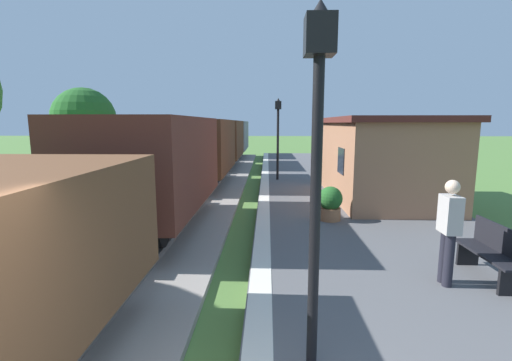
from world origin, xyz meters
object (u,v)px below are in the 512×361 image
freight_train (203,150)px  person_waiting (449,228)px  station_hut (382,158)px  potted_planter (330,203)px  lamp_post_far (278,124)px  lamp_post_near (317,126)px  tree_field_left (84,119)px  bench_near_hut (493,252)px

freight_train → person_waiting: (5.79, -10.59, -0.45)m
station_hut → potted_planter: 3.70m
person_waiting → lamp_post_far: 11.29m
freight_train → lamp_post_far: lamp_post_far is taller
freight_train → potted_planter: freight_train is taller
station_hut → lamp_post_near: bearing=-111.3°
freight_train → lamp_post_near: 13.18m
station_hut → tree_field_left: size_ratio=1.23×
lamp_post_far → tree_field_left: bearing=165.5°
freight_train → lamp_post_far: bearing=5.4°
potted_planter → lamp_post_near: size_ratio=0.25×
station_hut → person_waiting: size_ratio=3.39×
tree_field_left → lamp_post_far: bearing=-14.5°
bench_near_hut → lamp_post_near: bearing=-144.7°
station_hut → bench_near_hut: station_hut is taller
lamp_post_near → lamp_post_far: 13.01m
freight_train → potted_planter: size_ratio=35.59×
lamp_post_near → tree_field_left: 18.73m
potted_planter → bench_near_hut: bearing=-60.4°
potted_planter → lamp_post_near: bearing=-101.5°
freight_train → station_hut: station_hut is taller
lamp_post_far → lamp_post_near: bearing=-90.0°
bench_near_hut → lamp_post_near: (-3.28, -2.33, 2.08)m
station_hut → lamp_post_near: lamp_post_near is taller
lamp_post_near → tree_field_left: (-10.26, 15.66, 0.24)m
potted_planter → tree_field_left: bearing=139.8°
bench_near_hut → potted_planter: size_ratio=1.64×
person_waiting → tree_field_left: bearing=-45.4°
bench_near_hut → freight_train: bearing=122.7°
person_waiting → bench_near_hut: bearing=-164.0°
station_hut → potted_planter: bearing=-128.0°
potted_planter → tree_field_left: 15.21m
person_waiting → station_hut: bearing=-97.1°
lamp_post_near → lamp_post_far: (0.00, 13.01, 0.00)m
station_hut → bench_near_hut: size_ratio=3.87×
freight_train → lamp_post_far: size_ratio=8.81×
freight_train → bench_near_hut: freight_train is taller
station_hut → person_waiting: (-1.01, -6.68, -0.47)m
bench_near_hut → person_waiting: bearing=-165.5°
lamp_post_far → bench_near_hut: bearing=-72.9°
person_waiting → lamp_post_far: size_ratio=0.46×
potted_planter → lamp_post_far: bearing=99.8°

